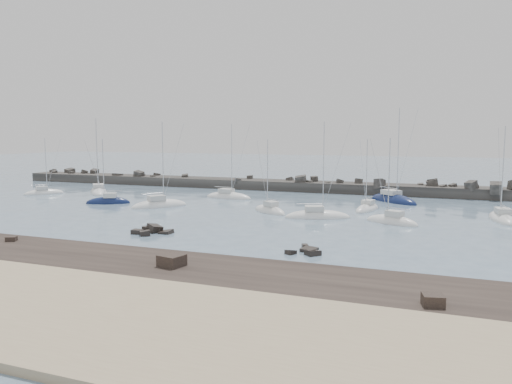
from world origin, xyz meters
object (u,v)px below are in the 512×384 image
sailboat_2 (108,202)px  sailboat_8 (393,201)px  sailboat_10 (502,219)px  sailboat_6 (367,209)px  sailboat_4 (228,197)px  sailboat_7 (317,217)px  sailboat_5 (270,211)px  sailboat_3 (159,206)px  sailboat_0 (44,193)px  sailboat_1 (99,192)px  sailboat_9 (392,222)px

sailboat_2 → sailboat_8: 45.71m
sailboat_10 → sailboat_6: bearing=172.0°
sailboat_4 → sailboat_7: bearing=-36.7°
sailboat_2 → sailboat_5: sailboat_2 is taller
sailboat_3 → sailboat_5: (17.27, 1.05, -0.00)m
sailboat_2 → sailboat_3: bearing=-2.2°
sailboat_0 → sailboat_7: 53.57m
sailboat_4 → sailboat_7: size_ratio=1.01×
sailboat_5 → sailboat_1: bearing=165.0°
sailboat_0 → sailboat_10: bearing=-0.6°
sailboat_6 → sailboat_8: (2.48, 10.90, 0.01)m
sailboat_4 → sailboat_1: bearing=-175.1°
sailboat_7 → sailboat_9: sailboat_7 is taller
sailboat_7 → sailboat_1: bearing=164.8°
sailboat_4 → sailboat_6: bearing=-12.3°
sailboat_0 → sailboat_9: sailboat_9 is taller
sailboat_0 → sailboat_8: size_ratio=0.68×
sailboat_1 → sailboat_6: sailboat_1 is taller
sailboat_0 → sailboat_7: size_ratio=0.82×
sailboat_0 → sailboat_2: 19.69m
sailboat_0 → sailboat_5: 45.96m
sailboat_3 → sailboat_6: (29.72, 7.95, -0.02)m
sailboat_0 → sailboat_5: size_ratio=0.99×
sailboat_5 → sailboat_9: 17.13m
sailboat_4 → sailboat_5: sailboat_4 is taller
sailboat_0 → sailboat_8: (60.58, 12.56, 0.01)m
sailboat_7 → sailboat_6: bearing=60.8°
sailboat_8 → sailboat_2: bearing=-156.1°
sailboat_0 → sailboat_6: bearing=1.6°
sailboat_2 → sailboat_5: bearing=1.5°
sailboat_2 → sailboat_7: bearing=-2.4°
sailboat_0 → sailboat_1: bearing=29.6°
sailboat_5 → sailboat_9: bearing=-9.2°
sailboat_7 → sailboat_8: sailboat_8 is taller
sailboat_0 → sailboat_10: 75.36m
sailboat_1 → sailboat_4: size_ratio=1.10×
sailboat_3 → sailboat_5: 17.30m
sailboat_0 → sailboat_7: (53.05, -7.39, -0.00)m
sailboat_0 → sailboat_4: sailboat_4 is taller
sailboat_1 → sailboat_5: bearing=-15.0°
sailboat_9 → sailboat_10: sailboat_10 is taller
sailboat_9 → sailboat_3: bearing=177.2°
sailboat_9 → sailboat_5: bearing=170.8°
sailboat_6 → sailboat_1: bearing=176.4°
sailboat_3 → sailboat_2: bearing=177.8°
sailboat_0 → sailboat_1: size_ratio=0.74×
sailboat_5 → sailboat_3: bearing=-176.5°
sailboat_0 → sailboat_10: size_ratio=0.85×
sailboat_1 → sailboat_4: 25.50m
sailboat_3 → sailboat_7: 24.69m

